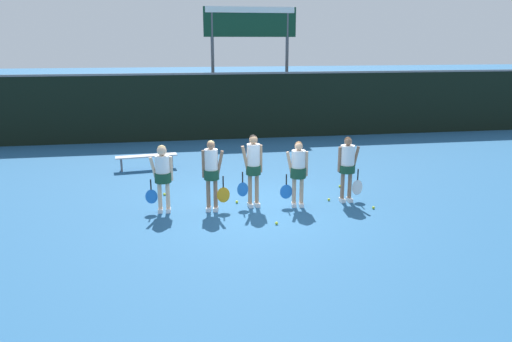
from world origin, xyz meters
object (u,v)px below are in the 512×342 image
Objects in this scene: tennis_ball_1 at (329,200)px; tennis_ball_4 at (215,199)px; tennis_ball_7 at (340,186)px; bench_courtside at (146,157)px; tennis_ball_6 at (237,202)px; player_1 at (212,170)px; player_3 at (298,169)px; player_0 at (162,173)px; tennis_ball_0 at (164,194)px; tennis_ball_5 at (373,208)px; player_4 at (347,164)px; tennis_ball_3 at (215,196)px; tennis_ball_2 at (277,223)px; player_2 at (253,164)px; scoreboard at (250,34)px.

tennis_ball_1 reaches higher than tennis_ball_4.
tennis_ball_7 is at bearing 58.46° from tennis_ball_1.
bench_courtside is 4.66m from tennis_ball_6.
tennis_ball_1 is at bearing 15.96° from player_1.
player_1 is 2.12m from player_3.
player_0 is at bearing -169.36° from tennis_ball_6.
tennis_ball_0 is 5.47m from tennis_ball_5.
player_4 is at bearing 13.76° from player_1.
tennis_ball_6 is at bearing -50.60° from tennis_ball_3.
tennis_ball_2 reaches higher than tennis_ball_4.
player_3 is (3.29, -0.14, -0.01)m from player_0.
tennis_ball_0 reaches higher than tennis_ball_1.
tennis_ball_0 is 1.03× the size of tennis_ball_1.
player_1 reaches higher than tennis_ball_1.
tennis_ball_2 is 1.81m from tennis_ball_6.
player_0 is at bearing -152.01° from tennis_ball_4.
tennis_ball_6 is at bearing -28.38° from tennis_ball_0.
tennis_ball_5 is at bearing -84.14° from tennis_ball_7.
player_3 reaches higher than tennis_ball_0.
tennis_ball_3 is at bearing 129.40° from tennis_ball_6.
tennis_ball_7 is (3.07, 0.90, -0.00)m from tennis_ball_6.
player_2 is 2.76m from tennis_ball_0.
tennis_ball_1 is (4.20, -1.20, -0.00)m from tennis_ball_0.
player_1 is at bearing -145.52° from tennis_ball_6.
player_4 is 24.00× the size of tennis_ball_2.
tennis_ball_4 is at bearing -70.69° from bench_courtside.
tennis_ball_0 is (-3.85, -9.26, -4.27)m from scoreboard.
tennis_ball_2 is at bearing -132.75° from tennis_ball_7.
tennis_ball_5 is at bearing -42.34° from tennis_ball_1.
player_4 reaches higher than tennis_ball_0.
player_0 reaches higher than tennis_ball_5.
tennis_ball_0 is 2.08m from tennis_ball_6.
tennis_ball_3 is (-0.88, 0.93, -1.04)m from player_2.
tennis_ball_4 is (-2.91, 0.56, -0.00)m from tennis_ball_1.
tennis_ball_6 is (0.54, -0.34, 0.00)m from tennis_ball_4.
player_0 is 5.14m from tennis_ball_7.
scoreboard is 10.83m from tennis_ball_3.
player_1 is at bearing -175.58° from tennis_ball_1.
player_2 reaches higher than tennis_ball_1.
player_0 is at bearing -89.94° from tennis_ball_0.
player_1 is 3.46m from player_4.
tennis_ball_7 is (3.60, 0.56, 0.00)m from tennis_ball_4.
scoreboard is 11.09m from tennis_ball_4.
tennis_ball_0 and tennis_ball_5 have the same top height.
scoreboard is 84.00× the size of tennis_ball_4.
player_2 is at bearing 178.38° from player_4.
tennis_ball_4 is at bearing -95.24° from tennis_ball_3.
player_0 is 1.00× the size of player_3.
player_4 is at bearing -5.20° from player_2.
player_2 is (-1.65, -10.56, -3.23)m from scoreboard.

